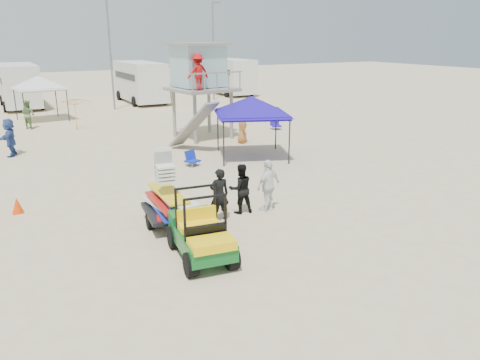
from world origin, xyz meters
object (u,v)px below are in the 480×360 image
utility_cart (201,228)px  surf_trailer (167,199)px  man_left (219,195)px  lifeguard_tower (199,69)px  canopy_blue (252,99)px

utility_cart → surf_trailer: bearing=89.9°
man_left → lifeguard_tower: lifeguard_tower is taller
utility_cart → canopy_blue: bearing=52.8°
surf_trailer → lifeguard_tower: 12.70m
utility_cart → man_left: bearing=53.2°
utility_cart → surf_trailer: (0.00, 2.33, 0.03)m
surf_trailer → canopy_blue: (6.18, 5.82, 1.78)m
surf_trailer → lifeguard_tower: lifeguard_tower is taller
utility_cart → man_left: 2.54m
man_left → canopy_blue: canopy_blue is taller
surf_trailer → man_left: bearing=-11.2°
lifeguard_tower → canopy_blue: 5.16m
man_left → canopy_blue: 7.91m
canopy_blue → lifeguard_tower: bearing=92.8°
utility_cart → canopy_blue: (6.19, 8.16, 1.81)m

